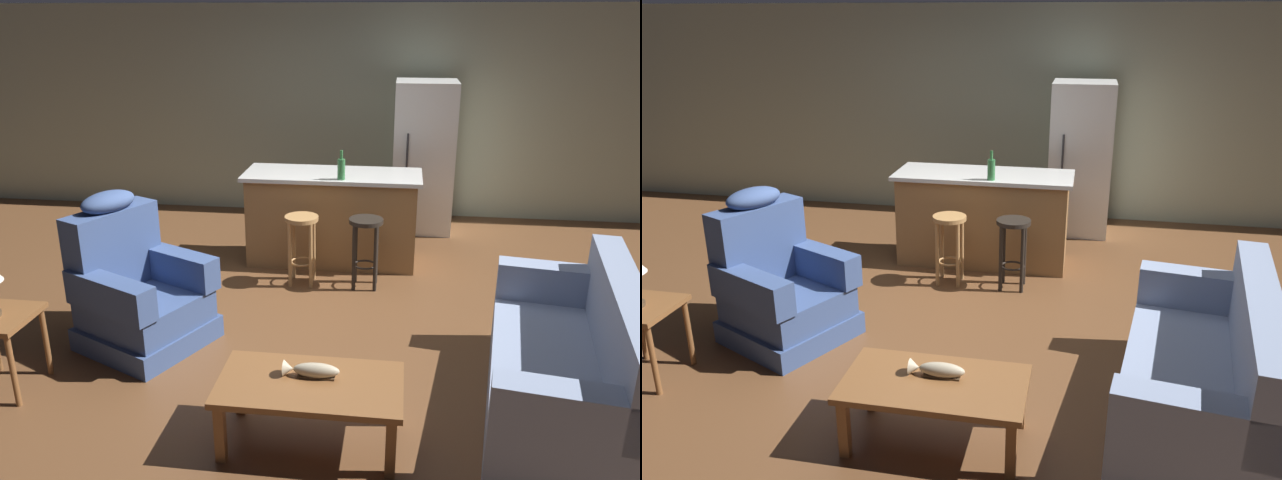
% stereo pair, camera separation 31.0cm
% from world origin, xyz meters
% --- Properties ---
extents(ground_plane, '(12.00, 12.00, 0.00)m').
position_xyz_m(ground_plane, '(0.00, 0.00, 0.00)').
color(ground_plane, brown).
extents(back_wall, '(12.00, 0.05, 2.60)m').
position_xyz_m(back_wall, '(0.00, 3.12, 1.30)').
color(back_wall, '#9EA88E').
rests_on(back_wall, ground_plane).
extents(coffee_table, '(1.10, 0.60, 0.42)m').
position_xyz_m(coffee_table, '(0.21, -1.65, 0.36)').
color(coffee_table, brown).
rests_on(coffee_table, ground_plane).
extents(fish_figurine, '(0.34, 0.10, 0.10)m').
position_xyz_m(fish_figurine, '(0.20, -1.59, 0.46)').
color(fish_figurine, '#4C3823').
rests_on(fish_figurine, coffee_table).
extents(couch, '(1.12, 2.01, 0.94)m').
position_xyz_m(couch, '(1.81, -1.14, 0.34)').
color(couch, '#8493B2').
rests_on(couch, ground_plane).
extents(recliner_near_lamp, '(1.12, 1.12, 1.20)m').
position_xyz_m(recliner_near_lamp, '(-1.32, -0.57, 0.42)').
color(recliner_near_lamp, '#384C7A').
rests_on(recliner_near_lamp, ground_plane).
extents(kitchen_island, '(1.80, 0.70, 0.95)m').
position_xyz_m(kitchen_island, '(0.00, 1.35, 0.48)').
color(kitchen_island, olive).
rests_on(kitchen_island, ground_plane).
extents(bar_stool_left, '(0.32, 0.32, 0.68)m').
position_xyz_m(bar_stool_left, '(-0.22, 0.72, 0.47)').
color(bar_stool_left, '#A87A47').
rests_on(bar_stool_left, ground_plane).
extents(bar_stool_right, '(0.32, 0.32, 0.68)m').
position_xyz_m(bar_stool_right, '(0.39, 0.72, 0.47)').
color(bar_stool_right, black).
rests_on(bar_stool_right, ground_plane).
extents(refrigerator, '(0.70, 0.69, 1.76)m').
position_xyz_m(refrigerator, '(0.94, 2.55, 0.88)').
color(refrigerator, white).
rests_on(refrigerator, ground_plane).
extents(bottle_tall_green, '(0.08, 0.08, 0.29)m').
position_xyz_m(bottle_tall_green, '(0.11, 1.10, 1.06)').
color(bottle_tall_green, '#2D6B38').
rests_on(bottle_tall_green, kitchen_island).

